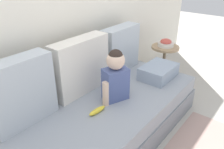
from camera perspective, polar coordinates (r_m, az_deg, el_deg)
ground_plane at (r=2.24m, az=-0.67°, el=-15.01°), size 12.00×12.00×0.00m
couch at (r=2.12m, az=-0.69°, el=-11.20°), size 1.92×0.86×0.38m
throw_pillow_left at (r=1.77m, az=-21.71°, el=-4.11°), size 0.49×0.16×0.51m
throw_pillow_center at (r=2.08m, az=-7.79°, el=2.15°), size 0.59×0.16×0.50m
throw_pillow_right at (r=2.50m, az=2.08°, el=6.43°), size 0.49×0.16×0.48m
toddler at (r=1.94m, az=0.88°, el=-0.28°), size 0.32×0.21×0.46m
banana at (r=1.86m, az=-3.72°, el=-8.97°), size 0.17×0.06×0.04m
folded_blanket at (r=2.42m, az=11.50°, el=0.72°), size 0.40×0.28×0.13m
side_table at (r=3.14m, az=12.96°, el=4.95°), size 0.36×0.36×0.47m
fruit_bowl at (r=3.09m, az=13.25°, el=7.58°), size 0.21×0.21×0.10m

